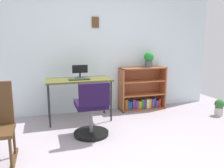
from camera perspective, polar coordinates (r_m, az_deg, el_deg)
ground_plane at (r=2.75m, az=4.37°, el=-19.44°), size 6.24×6.24×0.00m
wall_back at (r=4.45m, az=-5.66°, el=7.83°), size 5.20×0.12×2.32m
desk at (r=3.98m, az=-8.41°, el=0.41°), size 1.12×0.55×0.74m
monitor at (r=4.06m, az=-8.09°, el=3.09°), size 0.27×0.18×0.23m
keyboard at (r=3.89m, az=-8.26°, el=1.20°), size 0.35×0.15×0.02m
office_chair at (r=3.30m, az=-5.15°, el=-7.27°), size 0.52×0.55×0.83m
bookshelf_low at (r=4.69m, az=7.37°, el=-1.77°), size 0.94×0.30×0.87m
potted_plant_on_shelf at (r=4.60m, az=9.27°, el=6.28°), size 0.19×0.19×0.30m
potted_plant_floor at (r=4.71m, az=25.44°, el=-5.25°), size 0.18×0.18×0.31m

